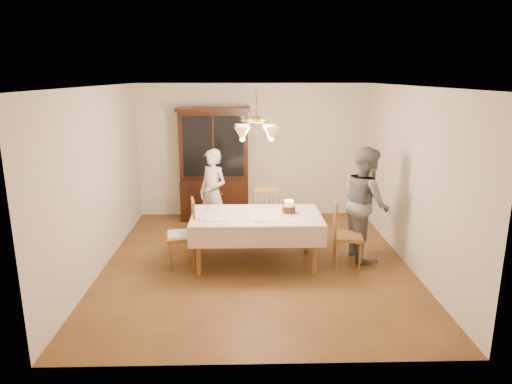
{
  "coord_description": "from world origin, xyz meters",
  "views": [
    {
      "loc": [
        -0.17,
        -6.41,
        2.75
      ],
      "look_at": [
        0.0,
        0.2,
        1.05
      ],
      "focal_mm": 32.0,
      "sensor_mm": 36.0,
      "label": 1
    }
  ],
  "objects_px": {
    "china_hutch": "(214,166)",
    "chair_far_side": "(265,217)",
    "elderly_woman": "(213,193)",
    "birthday_cake": "(289,210)",
    "dining_table": "(256,219)"
  },
  "relations": [
    {
      "from": "dining_table",
      "to": "china_hutch",
      "type": "distance_m",
      "value": 2.4
    },
    {
      "from": "chair_far_side",
      "to": "birthday_cake",
      "type": "xyz_separation_m",
      "value": [
        0.32,
        -0.83,
        0.37
      ]
    },
    {
      "from": "birthday_cake",
      "to": "chair_far_side",
      "type": "bearing_deg",
      "value": 111.05
    },
    {
      "from": "dining_table",
      "to": "birthday_cake",
      "type": "bearing_deg",
      "value": 5.1
    },
    {
      "from": "china_hutch",
      "to": "chair_far_side",
      "type": "relative_size",
      "value": 2.16
    },
    {
      "from": "china_hutch",
      "to": "elderly_woman",
      "type": "height_order",
      "value": "china_hutch"
    },
    {
      "from": "china_hutch",
      "to": "chair_far_side",
      "type": "bearing_deg",
      "value": -56.53
    },
    {
      "from": "birthday_cake",
      "to": "dining_table",
      "type": "bearing_deg",
      "value": -174.9
    },
    {
      "from": "china_hutch",
      "to": "birthday_cake",
      "type": "xyz_separation_m",
      "value": [
        1.23,
        -2.21,
        -0.23
      ]
    },
    {
      "from": "birthday_cake",
      "to": "china_hutch",
      "type": "bearing_deg",
      "value": 119.13
    },
    {
      "from": "chair_far_side",
      "to": "china_hutch",
      "type": "bearing_deg",
      "value": 123.47
    },
    {
      "from": "chair_far_side",
      "to": "birthday_cake",
      "type": "bearing_deg",
      "value": -68.95
    },
    {
      "from": "chair_far_side",
      "to": "elderly_woman",
      "type": "relative_size",
      "value": 0.65
    },
    {
      "from": "china_hutch",
      "to": "elderly_woman",
      "type": "xyz_separation_m",
      "value": [
        0.03,
        -1.03,
        -0.27
      ]
    },
    {
      "from": "dining_table",
      "to": "china_hutch",
      "type": "height_order",
      "value": "china_hutch"
    }
  ]
}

